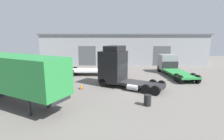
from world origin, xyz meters
name	(u,v)px	position (x,y,z in m)	size (l,w,h in m)	color
ground_plane	(132,87)	(0.00, 0.00, 0.00)	(60.00, 60.00, 0.00)	slate
warehouse_building	(123,49)	(0.00, 17.12, 2.92)	(31.73, 6.76, 5.82)	#93999E
tractor_unit_black	(117,68)	(-1.61, 0.57, 2.05)	(7.12, 5.48, 4.39)	black
container_trailer_green	(11,74)	(-9.97, -4.86, 2.55)	(10.17, 6.80, 3.98)	#28843D
flatbed_truck_grey	(171,65)	(6.25, 6.75, 1.29)	(3.20, 8.14, 2.70)	gray
flatbed_truck_red	(106,66)	(-3.02, 6.10, 1.26)	(8.62, 2.50, 2.67)	red
gravel_pile	(35,73)	(-11.66, 2.97, 0.91)	(3.73, 3.73, 1.83)	#565147
oil_drum	(148,100)	(0.71, -4.98, 0.44)	(0.58, 0.58, 0.88)	black
traffic_cone	(81,86)	(-5.37, -0.58, 0.25)	(0.40, 0.40, 0.55)	black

